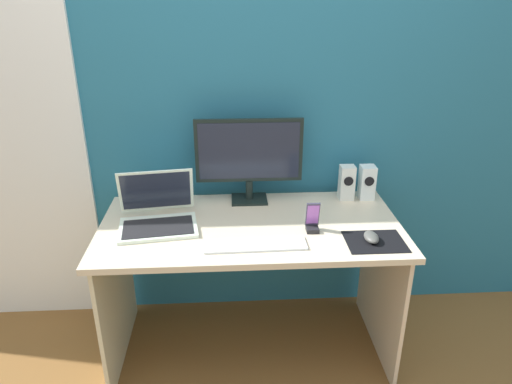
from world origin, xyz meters
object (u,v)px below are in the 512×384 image
speaker_right (367,182)px  fishbowl (170,190)px  keyboard_external (255,245)px  mouse (371,237)px  speaker_near_monitor (347,183)px  laptop (158,215)px  phone_in_dock (313,221)px  monitor (249,156)px

speaker_right → fishbowl: 1.00m
speaker_right → keyboard_external: 0.75m
speaker_right → fishbowl: speaker_right is taller
speaker_right → fishbowl: (-1.00, 0.00, -0.02)m
mouse → speaker_near_monitor: bearing=90.1°
speaker_right → fishbowl: size_ratio=1.24×
keyboard_external → mouse: mouse is taller
laptop → phone_in_dock: laptop is taller
mouse → phone_in_dock: 0.26m
mouse → keyboard_external: bearing=-179.7°
speaker_right → speaker_near_monitor: size_ratio=0.99×
monitor → laptop: (-0.43, -0.24, -0.19)m
speaker_right → phone_in_dock: size_ratio=1.27×
speaker_right → monitor: bearing=179.5°
monitor → keyboard_external: 0.52m
phone_in_dock → speaker_near_monitor: bearing=55.5°
laptop → phone_in_dock: (0.70, -0.10, -0.00)m
fishbowl → mouse: bearing=-26.6°
keyboard_external → mouse: 0.50m
speaker_right → mouse: bearing=-102.5°
speaker_right → mouse: size_ratio=1.76×
speaker_near_monitor → laptop: laptop is taller
laptop → phone_in_dock: size_ratio=2.76×
laptop → phone_in_dock: 0.70m
monitor → fishbowl: (-0.40, -0.00, -0.17)m
speaker_near_monitor → keyboard_external: (-0.49, -0.46, -0.08)m
monitor → speaker_right: (0.60, -0.01, -0.15)m
keyboard_external → phone_in_dock: phone_in_dock is taller
fishbowl → mouse: 1.01m
speaker_near_monitor → phone_in_dock: 0.41m
monitor → phone_in_dock: (0.27, -0.34, -0.19)m
monitor → speaker_near_monitor: monitor is taller
laptop → speaker_near_monitor: bearing=14.1°
fishbowl → phone_in_dock: size_ratio=1.03×
mouse → fishbowl: bearing=152.9°
speaker_near_monitor → fishbowl: (-0.90, 0.00, -0.02)m
speaker_right → speaker_near_monitor: bearing=180.0°
speaker_near_monitor → keyboard_external: 0.68m
mouse → phone_in_dock: phone_in_dock is taller
monitor → phone_in_dock: bearing=-52.0°
speaker_near_monitor → mouse: size_ratio=1.78×
phone_in_dock → monitor: bearing=128.0°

